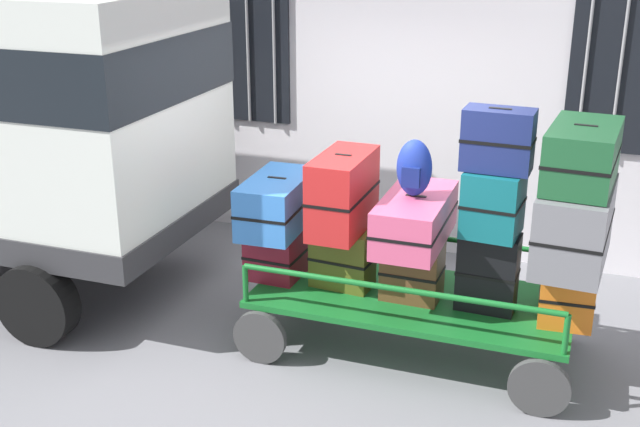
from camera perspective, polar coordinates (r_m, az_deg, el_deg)
ground_plane at (r=6.93m, az=0.93°, el=-8.49°), size 40.00×40.00×0.00m
building_wall at (r=8.25m, az=6.21°, el=14.35°), size 12.00×0.38×5.00m
luggage_cart at (r=6.55m, az=6.51°, el=-6.44°), size 2.59×1.26×0.49m
cart_railing at (r=6.39m, az=6.63°, el=-3.60°), size 2.46×1.12×0.32m
suitcase_left_bottom at (r=6.75m, az=-3.10°, el=-2.77°), size 0.45×0.46×0.41m
suitcase_left_middle at (r=6.63m, az=-3.04°, el=0.74°), size 0.49×0.89×0.44m
suitcase_midleft_bottom at (r=6.54m, az=1.61°, el=-3.16°), size 0.52×0.33×0.50m
suitcase_midleft_middle at (r=6.32m, az=1.63°, el=1.47°), size 0.39×0.79×0.63m
suitcase_center_bottom at (r=6.39m, az=6.56°, el=-4.01°), size 0.47×0.35×0.47m
suitcase_center_middle at (r=6.24m, az=6.75°, el=-0.39°), size 0.49×1.01×0.38m
suitcase_midright_bottom at (r=6.27m, az=11.81°, el=-4.06°), size 0.46×0.29×0.62m
suitcase_midright_middle at (r=6.06m, az=12.18°, el=0.77°), size 0.45×0.46×0.50m
suitcase_midright_top at (r=5.91m, az=12.51°, el=5.12°), size 0.52×0.30×0.46m
suitcase_right_bottom at (r=6.32m, az=17.10°, el=-5.11°), size 0.43×0.57×0.47m
suitcase_right_middle at (r=6.07m, az=17.57°, el=-0.81°), size 0.55×0.98×0.59m
suitcase_right_top at (r=5.95m, az=18.12°, el=3.93°), size 0.52×0.89×0.44m
backpack at (r=6.10m, az=6.69°, el=3.20°), size 0.27×0.22×0.44m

